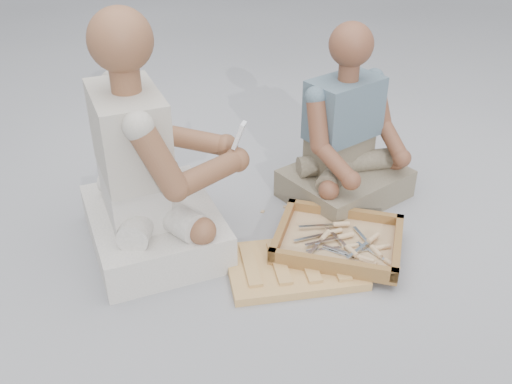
{
  "coord_description": "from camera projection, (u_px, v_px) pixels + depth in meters",
  "views": [
    {
      "loc": [
        -0.31,
        -1.72,
        1.47
      ],
      "look_at": [
        -0.12,
        0.18,
        0.3
      ],
      "focal_mm": 40.0,
      "sensor_mm": 36.0,
      "label": 1
    }
  ],
  "objects": [
    {
      "name": "ground",
      "position": [
        291.0,
        279.0,
        2.25
      ],
      "size": [
        60.0,
        60.0,
        0.0
      ],
      "primitive_type": "plane",
      "color": "#A0A0A5",
      "rests_on": "ground"
    },
    {
      "name": "chisel_3",
      "position": [
        373.0,
        249.0,
        2.31
      ],
      "size": [
        0.07,
        0.22,
        0.02
      ],
      "rotation": [
        0.0,
        0.0,
        -1.32
      ],
      "color": "silver",
      "rests_on": "tool_tray"
    },
    {
      "name": "chisel_1",
      "position": [
        377.0,
        248.0,
        2.32
      ],
      "size": [
        0.22,
        0.05,
        0.02
      ],
      "rotation": [
        0.0,
        0.0,
        0.12
      ],
      "color": "silver",
      "rests_on": "tool_tray"
    },
    {
      "name": "wood_chip_3",
      "position": [
        388.0,
        268.0,
        2.3
      ],
      "size": [
        0.02,
        0.02,
        0.0
      ],
      "primitive_type": "cube",
      "rotation": [
        0.0,
        0.0,
        2.32
      ],
      "color": "tan",
      "rests_on": "ground"
    },
    {
      "name": "chisel_4",
      "position": [
        336.0,
        224.0,
        2.44
      ],
      "size": [
        0.22,
        0.02,
        0.02
      ],
      "rotation": [
        0.0,
        0.0,
        0.01
      ],
      "color": "silver",
      "rests_on": "tool_tray"
    },
    {
      "name": "wood_chip_8",
      "position": [
        257.0,
        260.0,
        2.35
      ],
      "size": [
        0.02,
        0.02,
        0.0
      ],
      "primitive_type": "cube",
      "rotation": [
        0.0,
        0.0,
        2.3
      ],
      "color": "tan",
      "rests_on": "ground"
    },
    {
      "name": "wood_chip_9",
      "position": [
        332.0,
        281.0,
        2.24
      ],
      "size": [
        0.02,
        0.02,
        0.0
      ],
      "primitive_type": "cube",
      "rotation": [
        0.0,
        0.0,
        0.07
      ],
      "color": "tan",
      "rests_on": "ground"
    },
    {
      "name": "chisel_0",
      "position": [
        345.0,
        247.0,
        2.33
      ],
      "size": [
        0.22,
        0.03,
        0.02
      ],
      "rotation": [
        0.0,
        0.0,
        0.07
      ],
      "color": "silver",
      "rests_on": "tool_tray"
    },
    {
      "name": "wood_chip_4",
      "position": [
        283.0,
        258.0,
        2.36
      ],
      "size": [
        0.02,
        0.02,
        0.0
      ],
      "primitive_type": "cube",
      "rotation": [
        0.0,
        0.0,
        2.91
      ],
      "color": "tan",
      "rests_on": "ground"
    },
    {
      "name": "chisel_5",
      "position": [
        329.0,
        233.0,
        2.4
      ],
      "size": [
        0.22,
        0.07,
        0.02
      ],
      "rotation": [
        0.0,
        0.0,
        0.26
      ],
      "color": "silver",
      "rests_on": "tool_tray"
    },
    {
      "name": "chisel_7",
      "position": [
        362.0,
        260.0,
        2.25
      ],
      "size": [
        0.19,
        0.14,
        0.02
      ],
      "rotation": [
        0.0,
        0.0,
        -0.58
      ],
      "color": "silver",
      "rests_on": "tool_tray"
    },
    {
      "name": "chisel_6",
      "position": [
        361.0,
        257.0,
        2.26
      ],
      "size": [
        0.19,
        0.14,
        0.02
      ],
      "rotation": [
        0.0,
        0.0,
        -0.62
      ],
      "color": "silver",
      "rests_on": "tool_tray"
    },
    {
      "name": "wood_chip_7",
      "position": [
        394.0,
        230.0,
        2.54
      ],
      "size": [
        0.02,
        0.02,
        0.0
      ],
      "primitive_type": "cube",
      "rotation": [
        0.0,
        0.0,
        1.08
      ],
      "color": "tan",
      "rests_on": "ground"
    },
    {
      "name": "wood_chip_10",
      "position": [
        346.0,
        244.0,
        2.44
      ],
      "size": [
        0.02,
        0.02,
        0.0
      ],
      "primitive_type": "cube",
      "rotation": [
        0.0,
        0.0,
        1.73
      ],
      "color": "tan",
      "rests_on": "ground"
    },
    {
      "name": "chisel_2",
      "position": [
        349.0,
        248.0,
        2.3
      ],
      "size": [
        0.1,
        0.21,
        0.02
      ],
      "rotation": [
        0.0,
        0.0,
        -1.2
      ],
      "color": "silver",
      "rests_on": "tool_tray"
    },
    {
      "name": "wood_chip_1",
      "position": [
        292.0,
        269.0,
        2.3
      ],
      "size": [
        0.02,
        0.02,
        0.0
      ],
      "primitive_type": "cube",
      "rotation": [
        0.0,
        0.0,
        1.86
      ],
      "color": "tan",
      "rests_on": "ground"
    },
    {
      "name": "tool_tray",
      "position": [
        338.0,
        241.0,
        2.37
      ],
      "size": [
        0.62,
        0.56,
        0.07
      ],
      "rotation": [
        0.0,
        0.0,
        -0.36
      ],
      "color": "brown",
      "rests_on": "carved_panel"
    },
    {
      "name": "chisel_8",
      "position": [
        370.0,
        240.0,
        2.34
      ],
      "size": [
        0.18,
        0.16,
        0.02
      ],
      "rotation": [
        0.0,
        0.0,
        0.72
      ],
      "color": "silver",
      "rests_on": "tool_tray"
    },
    {
      "name": "wood_chip_5",
      "position": [
        337.0,
        287.0,
        2.21
      ],
      "size": [
        0.02,
        0.02,
        0.0
      ],
      "primitive_type": "cube",
      "rotation": [
        0.0,
        0.0,
        1.06
      ],
      "color": "tan",
      "rests_on": "ground"
    },
    {
      "name": "chisel_11",
      "position": [
        341.0,
        237.0,
        2.37
      ],
      "size": [
        0.22,
        0.07,
        0.02
      ],
      "rotation": [
        0.0,
        0.0,
        0.26
      ],
      "color": "silver",
      "rests_on": "tool_tray"
    },
    {
      "name": "wood_chip_6",
      "position": [
        285.0,
        207.0,
        2.7
      ],
      "size": [
        0.02,
        0.02,
        0.0
      ],
      "primitive_type": "cube",
      "rotation": [
        0.0,
        0.0,
        1.29
      ],
      "color": "tan",
      "rests_on": "ground"
    },
    {
      "name": "wood_chip_2",
      "position": [
        263.0,
        212.0,
        2.66
      ],
      "size": [
        0.02,
        0.02,
        0.0
      ],
      "primitive_type": "cube",
      "rotation": [
        0.0,
        0.0,
        1.06
      ],
      "color": "tan",
      "rests_on": "ground"
    },
    {
      "name": "companion",
      "position": [
        346.0,
        144.0,
        2.65
      ],
      "size": [
        0.68,
        0.65,
        0.84
      ],
      "rotation": [
        0.0,
        0.0,
        3.7
      ],
      "color": "#776D56",
      "rests_on": "ground"
    },
    {
      "name": "wood_chip_0",
      "position": [
        352.0,
        205.0,
        2.71
      ],
      "size": [
        0.02,
        0.02,
        0.0
      ],
      "primitive_type": "cube",
      "rotation": [
        0.0,
        0.0,
        0.44
      ],
      "color": "tan",
      "rests_on": "ground"
    },
    {
      "name": "mobile_phone",
      "position": [
        239.0,
        135.0,
        2.27
      ],
      "size": [
        0.07,
        0.06,
        0.11
      ],
      "rotation": [
        -0.35,
        0.0,
        -1.92
      ],
      "color": "silver",
      "rests_on": "craftsman"
    },
    {
      "name": "craftsman",
      "position": [
        147.0,
        174.0,
        2.28
      ],
      "size": [
        0.75,
        0.76,
        1.0
      ],
      "rotation": [
        0.0,
        0.0,
        -1.28
      ],
      "color": "beige",
      "rests_on": "ground"
    },
    {
      "name": "chisel_10",
      "position": [
        323.0,
        238.0,
        2.36
      ],
      "size": [
        0.15,
        0.19,
        0.02
      ],
      "rotation": [
        0.0,
        0.0,
        0.92
      ],
      "color": "silver",
      "rests_on": "tool_tray"
    },
    {
      "name": "carved_panel",
      "position": [
        294.0,
        266.0,
        2.29
      ],
      "size": [
        0.56,
        0.39,
        0.04
      ],
      "primitive_type": "cube",
      "rotation": [
        0.0,
        0.0,
        0.08
      ],
      "color": "#B07B44",
      "rests_on": "ground"
    },
    {
      "name": "chisel_9",
      "position": [
        388.0,
        262.0,
        2.24
      ],
      "size": [
        0.13,
        0.2,
        0.02
      ],
      "rotation": [
        0.0,
        0.0,
        -1.0
      ],
      "color": "silver",
      "rests_on": "tool_tray"
    }
  ]
}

